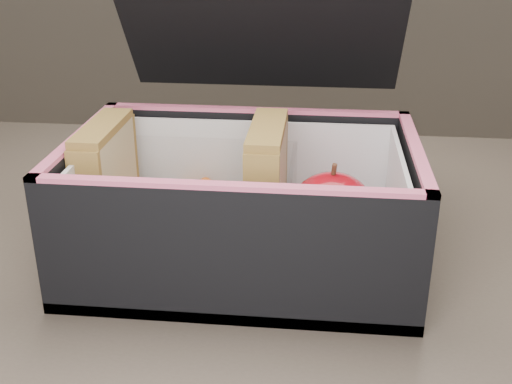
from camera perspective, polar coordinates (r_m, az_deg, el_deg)
kitchen_table at (r=0.62m, az=-4.06°, el=-14.50°), size 1.20×0.80×0.75m
lunch_bag at (r=0.56m, az=-1.07°, el=-0.25°), size 0.29×0.31×0.27m
plastic_tub at (r=0.57m, az=-6.16°, el=-1.03°), size 0.19×0.13×0.08m
sandwich_left at (r=0.58m, az=-13.09°, el=0.89°), size 0.03×0.10×0.11m
sandwich_right at (r=0.56m, az=0.98°, el=0.49°), size 0.03×0.10×0.11m
carrot_sticks at (r=0.59m, az=-5.91°, el=-2.31°), size 0.05×0.16×0.03m
paper_napkin at (r=0.57m, az=7.06°, el=-5.11°), size 0.09×0.10×0.01m
red_apple at (r=0.55m, az=6.75°, el=-1.73°), size 0.10×0.10×0.08m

